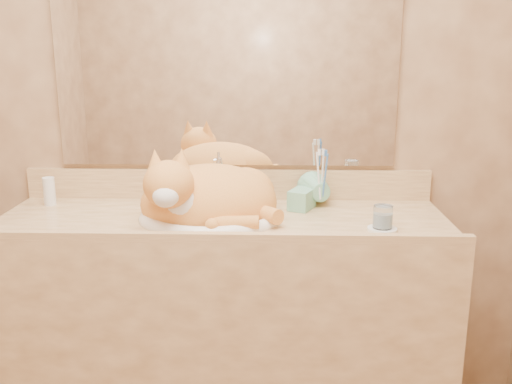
{
  "coord_description": "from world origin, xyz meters",
  "views": [
    {
      "loc": [
        0.18,
        -1.21,
        1.44
      ],
      "look_at": [
        0.12,
        0.7,
        0.95
      ],
      "focal_mm": 40.0,
      "sensor_mm": 36.0,
      "label": 1
    }
  ],
  "objects_px": {
    "vanity_counter": "(224,326)",
    "water_glass": "(383,217)",
    "sink_basin": "(210,198)",
    "toothbrush_cup": "(322,194)",
    "soap_dispenser": "(296,191)",
    "cat": "(205,195)"
  },
  "relations": [
    {
      "from": "soap_dispenser",
      "to": "water_glass",
      "type": "xyz_separation_m",
      "value": [
        0.28,
        -0.2,
        -0.04
      ]
    },
    {
      "from": "soap_dispenser",
      "to": "toothbrush_cup",
      "type": "relative_size",
      "value": 1.38
    },
    {
      "from": "sink_basin",
      "to": "water_glass",
      "type": "bearing_deg",
      "value": -0.21
    },
    {
      "from": "sink_basin",
      "to": "water_glass",
      "type": "xyz_separation_m",
      "value": [
        0.58,
        -0.11,
        -0.03
      ]
    },
    {
      "from": "cat",
      "to": "toothbrush_cup",
      "type": "relative_size",
      "value": 4.04
    },
    {
      "from": "vanity_counter",
      "to": "toothbrush_cup",
      "type": "height_order",
      "value": "toothbrush_cup"
    },
    {
      "from": "cat",
      "to": "water_glass",
      "type": "height_order",
      "value": "cat"
    },
    {
      "from": "vanity_counter",
      "to": "soap_dispenser",
      "type": "relative_size",
      "value": 9.54
    },
    {
      "from": "cat",
      "to": "toothbrush_cup",
      "type": "height_order",
      "value": "cat"
    },
    {
      "from": "soap_dispenser",
      "to": "toothbrush_cup",
      "type": "distance_m",
      "value": 0.12
    },
    {
      "from": "sink_basin",
      "to": "water_glass",
      "type": "relative_size",
      "value": 6.49
    },
    {
      "from": "vanity_counter",
      "to": "water_glass",
      "type": "xyz_separation_m",
      "value": [
        0.54,
        -0.13,
        0.47
      ]
    },
    {
      "from": "sink_basin",
      "to": "cat",
      "type": "xyz_separation_m",
      "value": [
        -0.02,
        0.0,
        0.01
      ]
    },
    {
      "from": "vanity_counter",
      "to": "soap_dispenser",
      "type": "xyz_separation_m",
      "value": [
        0.27,
        0.07,
        0.51
      ]
    },
    {
      "from": "toothbrush_cup",
      "to": "water_glass",
      "type": "height_order",
      "value": "toothbrush_cup"
    },
    {
      "from": "sink_basin",
      "to": "soap_dispenser",
      "type": "xyz_separation_m",
      "value": [
        0.31,
        0.09,
        0.01
      ]
    },
    {
      "from": "vanity_counter",
      "to": "cat",
      "type": "height_order",
      "value": "cat"
    },
    {
      "from": "cat",
      "to": "toothbrush_cup",
      "type": "xyz_separation_m",
      "value": [
        0.42,
        0.15,
        -0.03
      ]
    },
    {
      "from": "cat",
      "to": "water_glass",
      "type": "relative_size",
      "value": 6.48
    },
    {
      "from": "soap_dispenser",
      "to": "sink_basin",
      "type": "bearing_deg",
      "value": -139.12
    },
    {
      "from": "vanity_counter",
      "to": "cat",
      "type": "bearing_deg",
      "value": -165.41
    },
    {
      "from": "soap_dispenser",
      "to": "toothbrush_cup",
      "type": "bearing_deg",
      "value": 55.41
    }
  ]
}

